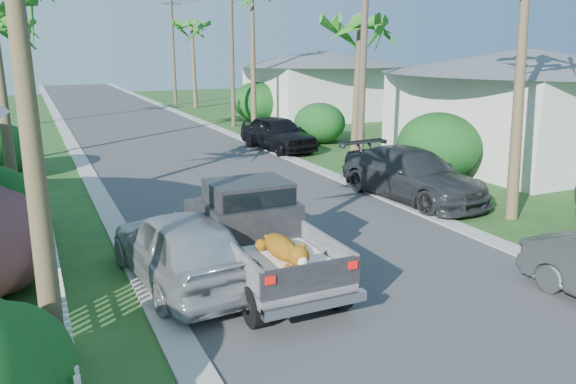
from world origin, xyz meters
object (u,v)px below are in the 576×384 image
palm_l_d (11,20)px  palm_r_d (192,23)px  palm_r_b (359,20)px  utility_pole_d (173,50)px  parked_car_rm (412,175)px  pickup_truck (254,231)px  house_right_far (322,87)px  utility_pole_c (232,52)px  parked_car_ln (181,247)px  utility_pole_b (363,54)px  parked_car_rf (278,133)px  house_right_near (521,111)px

palm_l_d → palm_r_d: size_ratio=0.96×
palm_r_b → utility_pole_d: bearing=92.0°
parked_car_rm → palm_r_b: palm_r_b is taller
pickup_truck → utility_pole_d: utility_pole_d is taller
palm_r_b → house_right_far: 16.75m
utility_pole_c → pickup_truck: bearing=-108.4°
parked_car_rm → parked_car_ln: 9.31m
palm_r_b → utility_pole_b: size_ratio=0.80×
pickup_truck → utility_pole_b: utility_pole_b is taller
house_right_far → pickup_truck: bearing=-121.1°
parked_car_rf → palm_r_b: palm_r_b is taller
house_right_near → house_right_far: size_ratio=1.00×
house_right_near → utility_pole_b: (-7.40, 1.00, 2.38)m
palm_l_d → house_right_far: palm_l_d is taller
palm_r_b → house_right_near: bearing=-25.1°
house_right_near → parked_car_rf: bearing=140.0°
pickup_truck → palm_r_d: bearing=76.3°
utility_pole_c → utility_pole_d: size_ratio=1.00×
pickup_truck → palm_r_b: size_ratio=0.71×
parked_car_rf → palm_r_b: bearing=-72.0°
parked_car_ln → palm_r_d: (10.10, 34.69, 5.93)m
utility_pole_b → utility_pole_c: bearing=90.0°
parked_car_ln → palm_r_b: size_ratio=0.66×
parked_car_rf → palm_r_b: size_ratio=0.67×
parked_car_ln → palm_l_d: bearing=-90.0°
palm_l_d → palm_r_b: palm_l_d is taller
parked_car_rf → palm_r_d: (1.83, 21.01, 5.92)m
pickup_truck → utility_pole_d: bearing=78.6°
utility_pole_b → utility_pole_c: (0.00, 15.00, 0.00)m
palm_l_d → house_right_far: size_ratio=0.86×
utility_pole_d → palm_r_b: bearing=-88.0°
parked_car_rf → palm_l_d: 19.54m
house_right_near → utility_pole_c: 17.79m
utility_pole_b → palm_r_d: bearing=88.1°
house_right_near → pickup_truck: bearing=-155.4°
parked_car_ln → house_right_near: bearing=-163.8°
house_right_near → utility_pole_d: utility_pole_d is taller
pickup_truck → palm_l_d: (-4.47, 28.89, 5.43)m
palm_l_d → utility_pole_c: (12.10, -6.00, -1.84)m
parked_car_rf → house_right_near: 10.96m
palm_r_b → house_right_near: palm_r_b is taller
parked_car_rf → pickup_truck: bearing=-123.6°
parked_car_ln → utility_pole_c: size_ratio=0.53×
palm_l_d → parked_car_rf: bearing=-53.3°
parked_car_ln → house_right_near: (16.60, 6.69, 1.41)m
palm_r_b → palm_r_d: 25.01m
parked_car_ln → house_right_far: size_ratio=0.53×
palm_r_b → palm_r_d: (-0.10, 25.00, 0.79)m
parked_car_ln → utility_pole_b: size_ratio=0.53×
pickup_truck → parked_car_rf: bearing=64.2°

